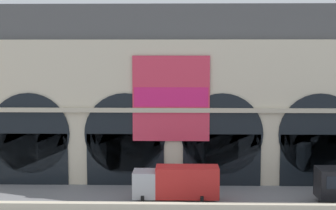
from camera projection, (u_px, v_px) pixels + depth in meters
ground_plane at (173, 200)px, 44.90m from camera, size 200.00×200.00×0.00m
quay_parapet_wall at (172, 209)px, 40.61m from camera, size 90.00×0.70×0.99m
station_building at (174, 96)px, 51.48m from camera, size 49.28×5.45×17.76m
box_truck_center at (177, 182)px, 44.25m from camera, size 7.50×2.91×3.12m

